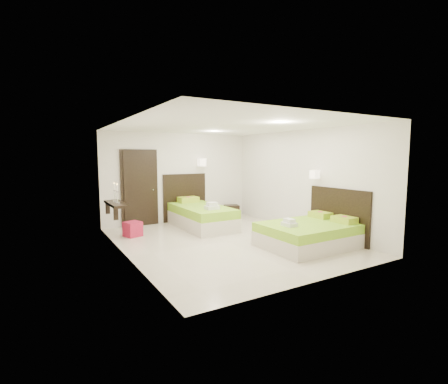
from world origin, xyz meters
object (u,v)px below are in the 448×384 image
bed_single (200,215)px  bed_double (310,233)px  nightstand (232,211)px  ottoman (133,229)px

bed_single → bed_double: (1.20, -2.94, -0.05)m
bed_double → nightstand: size_ratio=4.50×
ottoman → bed_single: bearing=4.1°
bed_double → nightstand: bearing=85.1°
nightstand → ottoman: bearing=-146.6°
bed_double → ottoman: (-3.08, 2.80, -0.11)m
nightstand → ottoman: nightstand is taller
bed_single → bed_double: bed_single is taller
bed_double → ottoman: size_ratio=5.44×
bed_double → nightstand: 3.75m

